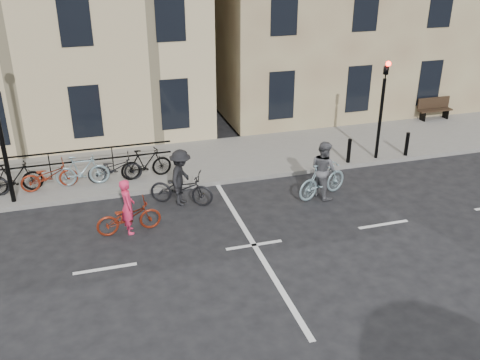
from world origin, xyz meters
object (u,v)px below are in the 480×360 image
object	(u,v)px
cyclist_pink	(128,214)
bench	(434,108)
cyclist_dark	(181,183)
traffic_light	(383,98)
cyclist_grey	(323,175)

from	to	relation	value
cyclist_pink	bench	bearing A→B (deg)	-71.93
bench	cyclist_dark	distance (m)	13.28
bench	traffic_light	bearing A→B (deg)	-144.75
cyclist_pink	traffic_light	bearing A→B (deg)	-79.29
bench	cyclist_grey	xyz separation A→B (m)	(-7.96, -5.48, 0.09)
bench	cyclist_dark	bearing A→B (deg)	-159.21
bench	cyclist_pink	size ratio (longest dim) A/B	0.85
bench	cyclist_grey	world-z (taller)	cyclist_grey
cyclist_pink	cyclist_grey	bearing A→B (deg)	-89.99
traffic_light	cyclist_pink	size ratio (longest dim) A/B	2.07
cyclist_dark	traffic_light	bearing A→B (deg)	-52.48
traffic_light	cyclist_grey	world-z (taller)	traffic_light
traffic_light	cyclist_pink	world-z (taller)	traffic_light
cyclist_pink	cyclist_dark	world-z (taller)	cyclist_dark
bench	cyclist_dark	size ratio (longest dim) A/B	0.75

